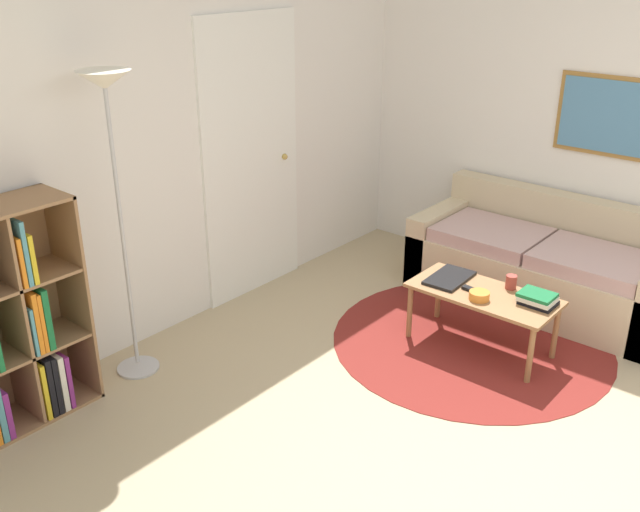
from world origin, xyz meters
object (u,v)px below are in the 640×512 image
at_px(couch, 545,265).
at_px(laptop, 449,278).
at_px(bowl, 479,296).
at_px(coffee_table, 483,299).
at_px(cup, 511,282).
at_px(floor_lamp, 110,127).

relative_size(couch, laptop, 4.97).
distance_m(couch, bowl, 1.05).
bearing_deg(couch, bowl, -179.46).
bearing_deg(bowl, coffee_table, 12.88).
relative_size(coffee_table, cup, 10.25).
distance_m(coffee_table, cup, 0.21).
bearing_deg(laptop, coffee_table, -96.02).
xyz_separation_m(laptop, bowl, (-0.13, -0.29, 0.02)).
bearing_deg(laptop, bowl, -114.82).
xyz_separation_m(laptop, cup, (0.13, -0.37, 0.04)).
bearing_deg(bowl, laptop, 65.18).
bearing_deg(cup, coffee_table, 147.00).
height_order(coffee_table, bowl, bowl).
xyz_separation_m(couch, cup, (-0.77, -0.09, 0.17)).
bearing_deg(bowl, couch, 0.54).
bearing_deg(bowl, floor_lamp, 134.58).
bearing_deg(coffee_table, couch, -0.90).
xyz_separation_m(coffee_table, cup, (0.16, -0.10, 0.09)).
height_order(floor_lamp, couch, floor_lamp).
distance_m(floor_lamp, couch, 3.19).
xyz_separation_m(floor_lamp, bowl, (1.49, -1.51, -1.09)).
bearing_deg(bowl, cup, -16.68).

